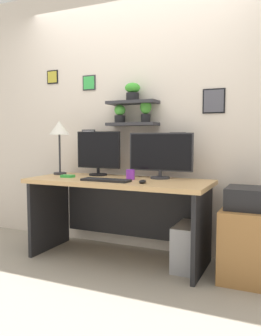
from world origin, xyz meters
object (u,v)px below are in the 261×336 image
at_px(desk, 121,201).
at_px(computer_mouse, 143,182).
at_px(scissors_tray, 68,176).
at_px(monitor_left, 98,152).
at_px(monitor_right, 161,154).
at_px(keyboard, 106,180).
at_px(coffee_mug, 130,175).
at_px(desk_lamp, 59,131).
at_px(computer_tower_right, 187,246).
at_px(printer, 251,198).
at_px(drawer_cabinet, 250,244).

xyz_separation_m(desk, computer_mouse, (0.31, -0.22, 0.22)).
relative_size(desk, scissors_tray, 13.96).
height_order(monitor_left, scissors_tray, monitor_left).
distance_m(monitor_right, keyboard, 0.57).
bearing_deg(coffee_mug, computer_mouse, -45.12).
bearing_deg(desk_lamp, computer_mouse, -15.92).
xyz_separation_m(keyboard, computer_mouse, (0.35, -0.00, 0.01)).
xyz_separation_m(keyboard, computer_tower_right, (0.67, 0.21, -0.57)).
height_order(desk, monitor_right, monitor_right).
height_order(desk, monitor_left, monitor_left).
distance_m(desk_lamp, scissors_tray, 0.53).
height_order(desk_lamp, printer, desk_lamp).
relative_size(desk, computer_tower_right, 4.19).
xyz_separation_m(drawer_cabinet, printer, (0.00, -0.00, 0.37)).
bearing_deg(scissors_tray, drawer_cabinet, 3.15).
bearing_deg(scissors_tray, keyboard, -12.37).
bearing_deg(desk, monitor_left, 153.84).
distance_m(desk, computer_mouse, 0.44).
distance_m(coffee_mug, scissors_tray, 0.62).
bearing_deg(desk_lamp, scissors_tray, -40.41).
relative_size(drawer_cabinet, computer_tower_right, 1.42).
relative_size(monitor_right, computer_mouse, 6.82).
distance_m(monitor_right, printer, 0.91).
height_order(coffee_mug, drawer_cabinet, coffee_mug).
height_order(desk_lamp, drawer_cabinet, desk_lamp).
relative_size(monitor_left, scissors_tray, 3.96).
relative_size(desk_lamp, drawer_cabinet, 0.96).
bearing_deg(coffee_mug, computer_tower_right, 1.08).
relative_size(coffee_mug, printer, 0.24).
xyz_separation_m(desk, desk_lamp, (-0.74, 0.07, 0.66)).
xyz_separation_m(desk_lamp, computer_tower_right, (1.37, -0.08, -1.00)).
bearing_deg(desk, coffee_mug, -9.97).
bearing_deg(printer, keyboard, -170.73).
bearing_deg(computer_mouse, computer_tower_right, 33.52).
relative_size(scissors_tray, printer, 0.32).
relative_size(desk, coffee_mug, 18.61).
bearing_deg(monitor_right, desk, -153.81).
bearing_deg(computer_mouse, drawer_cabinet, 13.01).
distance_m(desk_lamp, coffee_mug, 0.94).
bearing_deg(computer_mouse, desk_lamp, 164.08).
relative_size(keyboard, scissors_tray, 3.67).
bearing_deg(desk, computer_tower_right, -0.76).
bearing_deg(coffee_mug, drawer_cabinet, -0.53).
height_order(printer, computer_tower_right, printer).
bearing_deg(coffee_mug, desk, 170.03).
distance_m(desk_lamp, computer_tower_right, 1.70).
height_order(computer_mouse, drawer_cabinet, computer_mouse).
bearing_deg(monitor_left, desk, -26.16).
xyz_separation_m(computer_mouse, printer, (0.84, 0.20, -0.11)).
bearing_deg(computer_tower_right, desk, 179.24).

